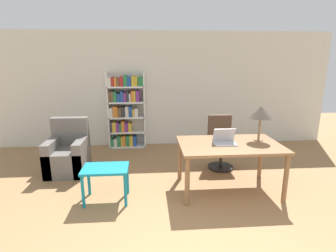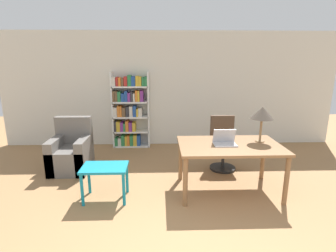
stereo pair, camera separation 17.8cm
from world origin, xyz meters
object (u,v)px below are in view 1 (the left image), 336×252
(table_lamp, at_px, (261,113))
(bookshelf, at_px, (125,111))
(side_table_blue, at_px, (106,173))
(armchair, at_px, (68,155))
(desk, at_px, (229,149))
(laptop, at_px, (225,140))
(office_chair, at_px, (220,145))

(table_lamp, distance_m, bookshelf, 3.20)
(side_table_blue, bearing_deg, armchair, 127.24)
(desk, xyz_separation_m, bookshelf, (-1.80, 2.32, 0.19))
(armchair, bearing_deg, desk, -18.89)
(side_table_blue, relative_size, armchair, 0.67)
(armchair, height_order, bookshelf, bookshelf)
(desk, xyz_separation_m, armchair, (-2.75, 0.94, -0.36))
(desk, bearing_deg, table_lamp, 15.11)
(desk, bearing_deg, laptop, -179.11)
(table_lamp, distance_m, office_chair, 1.18)
(desk, relative_size, armchair, 1.60)
(laptop, xyz_separation_m, side_table_blue, (-1.81, -0.19, -0.39))
(office_chair, bearing_deg, armchair, 179.84)
(office_chair, distance_m, bookshelf, 2.41)
(side_table_blue, xyz_separation_m, bookshelf, (0.09, 2.51, 0.44))
(armchair, bearing_deg, bookshelf, 55.12)
(desk, distance_m, laptop, 0.17)
(side_table_blue, relative_size, bookshelf, 0.37)
(laptop, bearing_deg, office_chair, 77.33)
(armchair, relative_size, bookshelf, 0.55)
(armchair, xyz_separation_m, bookshelf, (0.96, 1.37, 0.56))
(desk, bearing_deg, bookshelf, 127.82)
(table_lamp, bearing_deg, bookshelf, 136.80)
(office_chair, xyz_separation_m, bookshelf, (-1.93, 1.38, 0.42))
(bookshelf, bearing_deg, table_lamp, -43.20)
(office_chair, xyz_separation_m, armchair, (-2.88, 0.01, -0.13))
(table_lamp, relative_size, armchair, 0.57)
(desk, xyz_separation_m, laptop, (-0.08, -0.00, 0.15))
(bookshelf, bearing_deg, desk, -52.18)
(table_lamp, xyz_separation_m, office_chair, (-0.39, 0.79, -0.78))
(laptop, xyz_separation_m, bookshelf, (-1.72, 2.32, 0.05))
(desk, relative_size, bookshelf, 0.88)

